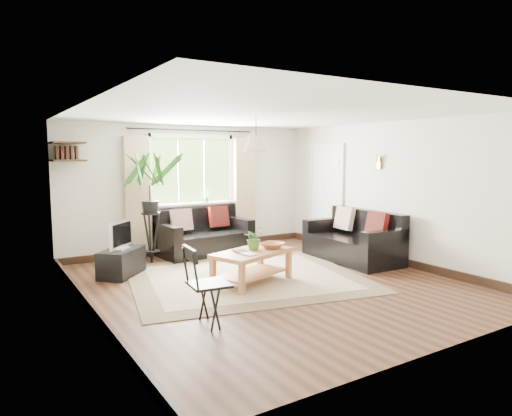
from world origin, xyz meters
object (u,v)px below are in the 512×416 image
coffee_table (252,267)px  sofa_back (205,233)px  sofa_right (352,237)px  palm_stand (150,208)px  folding_chair (209,286)px  tv_stand (122,262)px

coffee_table → sofa_back: bearing=82.4°
sofa_right → palm_stand: (-3.05, 1.65, 0.53)m
folding_chair → palm_stand: bearing=-1.9°
sofa_right → tv_stand: bearing=-103.6°
coffee_table → palm_stand: 2.24m
tv_stand → sofa_right: bearing=-62.4°
sofa_back → palm_stand: (-1.09, -0.17, 0.54)m
tv_stand → folding_chair: 2.57m
palm_stand → folding_chair: (-0.42, -3.10, -0.50)m
sofa_back → coffee_table: size_ratio=1.46×
sofa_right → tv_stand: size_ratio=2.29×
sofa_back → coffee_table: 2.17m
sofa_back → tv_stand: sofa_back is taller
folding_chair → tv_stand: bearing=11.3°
sofa_right → tv_stand: (-3.71, 1.09, -0.21)m
sofa_back → tv_stand: bearing=-162.1°
sofa_back → palm_stand: 1.23m
tv_stand → folding_chair: bearing=-130.6°
coffee_table → palm_stand: (-0.81, 1.97, 0.70)m
tv_stand → palm_stand: size_ratio=0.41×
sofa_right → coffee_table: sofa_right is taller
sofa_back → tv_stand: size_ratio=2.20×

